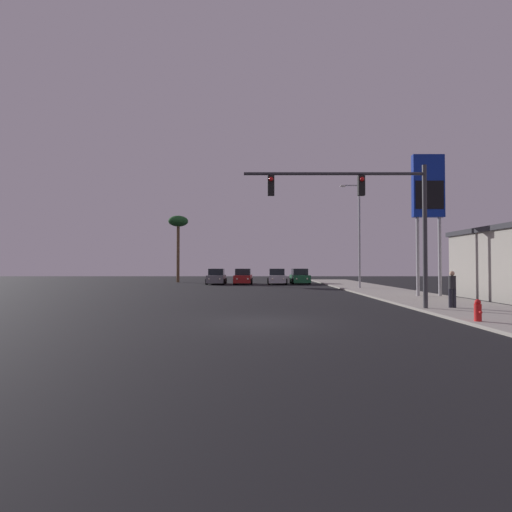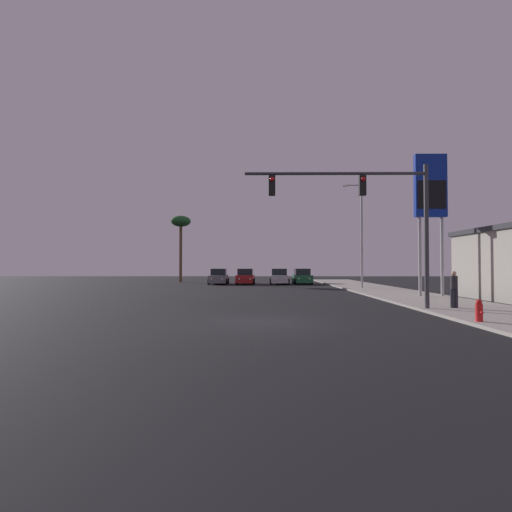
{
  "view_description": "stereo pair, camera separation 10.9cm",
  "coord_description": "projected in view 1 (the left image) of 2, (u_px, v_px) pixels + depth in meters",
  "views": [
    {
      "loc": [
        -0.26,
        -14.45,
        2.05
      ],
      "look_at": [
        -0.39,
        13.37,
        2.7
      ],
      "focal_mm": 28.0,
      "sensor_mm": 36.0,
      "label": 1
    },
    {
      "loc": [
        -0.16,
        -14.45,
        2.05
      ],
      "look_at": [
        -0.39,
        13.37,
        2.7
      ],
      "focal_mm": 28.0,
      "sensor_mm": 36.0,
      "label": 2
    }
  ],
  "objects": [
    {
      "name": "ground_plane",
      "position": [
        265.0,
        322.0,
        14.39
      ],
      "size": [
        120.0,
        120.0,
        0.0
      ],
      "primitive_type": "plane",
      "color": "black"
    },
    {
      "name": "sidewalk_right",
      "position": [
        417.0,
        298.0,
        24.35
      ],
      "size": [
        5.0,
        60.0,
        0.12
      ],
      "color": "#9E998E",
      "rests_on": "ground"
    },
    {
      "name": "car_grey",
      "position": [
        218.0,
        277.0,
        43.34
      ],
      "size": [
        2.04,
        4.31,
        1.68
      ],
      "rotation": [
        0.0,
        0.0,
        3.15
      ],
      "color": "slate",
      "rests_on": "ground"
    },
    {
      "name": "car_red",
      "position": [
        245.0,
        277.0,
        43.43
      ],
      "size": [
        2.04,
        4.34,
        1.68
      ],
      "rotation": [
        0.0,
        0.0,
        3.11
      ],
      "color": "maroon",
      "rests_on": "ground"
    },
    {
      "name": "car_green",
      "position": [
        302.0,
        277.0,
        44.05
      ],
      "size": [
        2.04,
        4.34,
        1.68
      ],
      "rotation": [
        0.0,
        0.0,
        3.17
      ],
      "color": "#195933",
      "rests_on": "ground"
    },
    {
      "name": "car_silver",
      "position": [
        279.0,
        277.0,
        43.44
      ],
      "size": [
        2.04,
        4.34,
        1.68
      ],
      "rotation": [
        0.0,
        0.0,
        3.11
      ],
      "color": "#B7B7BC",
      "rests_on": "ground"
    },
    {
      "name": "traffic_light_mast",
      "position": [
        373.0,
        205.0,
        18.06
      ],
      "size": [
        8.31,
        0.36,
        6.5
      ],
      "color": "#38383D",
      "rests_on": "sidewalk_right"
    },
    {
      "name": "street_lamp",
      "position": [
        360.0,
        230.0,
        34.37
      ],
      "size": [
        1.74,
        0.24,
        9.0
      ],
      "color": "#99999E",
      "rests_on": "sidewalk_right"
    },
    {
      "name": "gas_station_sign",
      "position": [
        430.0,
        194.0,
        25.39
      ],
      "size": [
        2.0,
        0.42,
        9.0
      ],
      "color": "#99999E",
      "rests_on": "sidewalk_right"
    },
    {
      "name": "fire_hydrant",
      "position": [
        480.0,
        311.0,
        13.74
      ],
      "size": [
        0.24,
        0.34,
        0.76
      ],
      "color": "red",
      "rests_on": "sidewalk_right"
    },
    {
      "name": "pedestrian_on_sidewalk",
      "position": [
        454.0,
        288.0,
        18.19
      ],
      "size": [
        0.34,
        0.32,
        1.67
      ],
      "color": "#23232D",
      "rests_on": "sidewalk_right"
    },
    {
      "name": "palm_tree_far",
      "position": [
        180.0,
        225.0,
        48.59
      ],
      "size": [
        2.4,
        2.4,
        8.09
      ],
      "color": "brown",
      "rests_on": "ground"
    }
  ]
}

